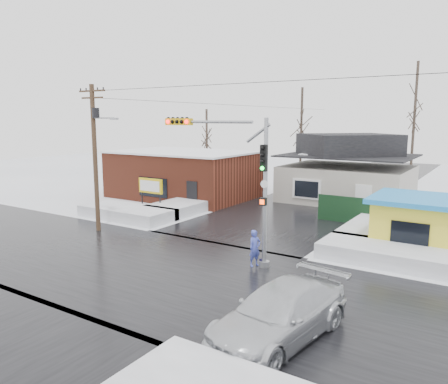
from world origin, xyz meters
The scene contains 20 objects.
ground centered at (0.00, 0.00, 0.00)m, with size 120.00×120.00×0.00m, color white.
road_ns centered at (0.00, 0.00, 0.01)m, with size 10.00×120.00×0.02m, color black.
road_ew centered at (0.00, 0.00, 0.01)m, with size 120.00×10.00×0.02m, color black.
snowbank_nw centered at (-9.00, 7.00, 0.40)m, with size 7.00×3.00×0.80m, color white.
snowbank_ne centered at (9.00, 7.00, 0.40)m, with size 7.00×3.00×0.80m, color white.
snowbank_nside_w centered at (-7.00, 12.00, 0.40)m, with size 3.00×8.00×0.80m, color white.
snowbank_nside_e centered at (7.00, 12.00, 0.40)m, with size 3.00×8.00×0.80m, color white.
traffic_signal centered at (2.43, 2.97, 4.54)m, with size 6.05×0.68×7.00m.
utility_pole centered at (-7.93, 3.50, 5.11)m, with size 3.15×0.44×9.00m.
brick_building centered at (-11.00, 15.99, 2.08)m, with size 12.20×8.20×4.12m.
marquee_sign centered at (-9.00, 9.49, 1.92)m, with size 2.20×0.21×2.55m.
house centered at (2.00, 22.00, 2.62)m, with size 10.40×8.40×5.76m.
kiosk centered at (9.50, 9.99, 1.46)m, with size 4.60×4.60×2.88m.
fence centered at (6.50, 14.00, 0.90)m, with size 8.00×0.12×1.80m, color black.
tree_far_left centered at (-4.00, 26.00, 7.95)m, with size 3.00×3.00×10.00m.
tree_far_mid centered at (6.00, 28.00, 9.54)m, with size 3.00×3.00×12.00m.
tree_far_west centered at (-14.00, 24.00, 6.36)m, with size 3.00×3.00×8.00m.
pedestrian centered at (3.55, 2.88, 0.87)m, with size 0.64×0.42×1.75m, color #4452C0.
car centered at (7.59, -2.81, 0.84)m, with size 2.36×5.81×1.69m, color silver.
shopping_bag centered at (3.90, 3.01, 0.17)m, with size 0.28×0.12×0.35m, color black.
Camera 1 is at (13.12, -14.68, 6.93)m, focal length 35.00 mm.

